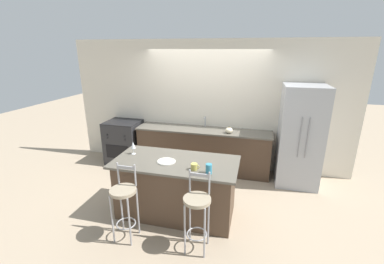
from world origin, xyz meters
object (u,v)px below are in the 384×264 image
(refrigerator, at_px, (300,136))
(wine_glass, at_px, (133,145))
(coffee_mug, at_px, (194,167))
(pumpkin_decoration, at_px, (229,130))
(oven_range, at_px, (124,142))
(bar_stool_near, at_px, (124,199))
(dinner_plate, at_px, (166,161))
(bar_stool_far, at_px, (197,208))
(tumbler_cup, at_px, (209,169))

(refrigerator, xyz_separation_m, wine_glass, (-2.67, -1.45, 0.10))
(coffee_mug, relative_size, pumpkin_decoration, 0.85)
(oven_range, xyz_separation_m, bar_stool_near, (1.26, -2.31, 0.13))
(coffee_mug, bearing_deg, refrigerator, 47.67)
(pumpkin_decoration, bearing_deg, dinner_plate, -115.26)
(bar_stool_far, bearing_deg, dinner_plate, 135.27)
(oven_range, height_order, bar_stool_far, bar_stool_far)
(refrigerator, xyz_separation_m, tumbler_cup, (-1.39, -1.82, 0.02))
(oven_range, distance_m, bar_stool_near, 2.64)
(dinner_plate, bearing_deg, pumpkin_decoration, 64.74)
(wine_glass, relative_size, tumbler_cup, 1.51)
(wine_glass, bearing_deg, pumpkin_decoration, 46.41)
(refrigerator, relative_size, oven_range, 1.97)
(pumpkin_decoration, bearing_deg, wine_glass, -133.59)
(wine_glass, xyz_separation_m, tumbler_cup, (1.29, -0.37, -0.08))
(oven_range, bearing_deg, tumbler_cup, -39.06)
(bar_stool_far, bearing_deg, wine_glass, 147.89)
(tumbler_cup, bearing_deg, oven_range, 140.94)
(oven_range, relative_size, wine_glass, 4.68)
(bar_stool_near, bearing_deg, pumpkin_decoration, 63.39)
(dinner_plate, height_order, tumbler_cup, tumbler_cup)
(refrigerator, height_order, oven_range, refrigerator)
(oven_range, xyz_separation_m, pumpkin_decoration, (2.38, -0.08, 0.49))
(refrigerator, relative_size, tumbler_cup, 13.96)
(refrigerator, bearing_deg, dinner_plate, -142.10)
(pumpkin_decoration, bearing_deg, tumbler_cup, -92.11)
(bar_stool_near, bearing_deg, tumbler_cup, 22.49)
(bar_stool_far, bearing_deg, pumpkin_decoration, 86.61)
(bar_stool_far, relative_size, coffee_mug, 8.60)
(wine_glass, bearing_deg, dinner_plate, -14.56)
(bar_stool_near, distance_m, dinner_plate, 0.80)
(bar_stool_near, relative_size, bar_stool_far, 1.00)
(refrigerator, bearing_deg, wine_glass, -151.53)
(wine_glass, distance_m, coffee_mug, 1.12)
(oven_range, distance_m, wine_glass, 1.91)
(oven_range, xyz_separation_m, coffee_mug, (2.10, -1.81, 0.47))
(bar_stool_far, relative_size, pumpkin_decoration, 7.29)
(dinner_plate, height_order, wine_glass, wine_glass)
(bar_stool_near, relative_size, pumpkin_decoration, 7.29)
(tumbler_cup, bearing_deg, pumpkin_decoration, 87.89)
(oven_range, distance_m, tumbler_cup, 3.02)
(dinner_plate, bearing_deg, wine_glass, 165.44)
(bar_stool_near, xyz_separation_m, tumbler_cup, (1.05, 0.43, 0.36))
(bar_stool_near, relative_size, dinner_plate, 3.86)
(bar_stool_near, distance_m, tumbler_cup, 1.19)
(coffee_mug, bearing_deg, bar_stool_far, -71.78)
(bar_stool_far, distance_m, wine_glass, 1.51)
(oven_range, distance_m, dinner_plate, 2.37)
(bar_stool_far, distance_m, dinner_plate, 0.92)
(dinner_plate, distance_m, coffee_mug, 0.49)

